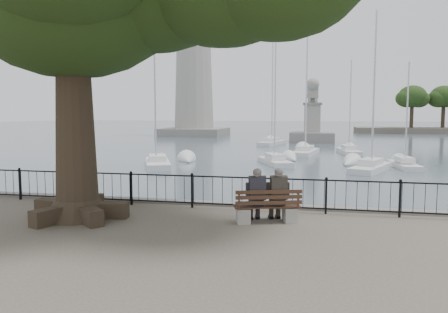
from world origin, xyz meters
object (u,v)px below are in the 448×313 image
(person_right, at_px, (277,197))
(lion_monument, at_px, (312,126))
(bench, at_px, (267,211))
(person_left, at_px, (256,197))
(lighthouse, at_px, (194,56))

(person_right, relative_size, lion_monument, 0.17)
(bench, bearing_deg, person_left, 177.63)
(bench, height_order, lion_monument, lion_monument)
(bench, relative_size, person_left, 1.25)
(person_right, bearing_deg, person_left, -162.50)
(bench, distance_m, lighthouse, 65.06)
(bench, xyz_separation_m, person_right, (0.25, 0.18, 0.35))
(lighthouse, bearing_deg, person_right, -72.01)
(person_left, relative_size, lion_monument, 0.17)
(person_right, bearing_deg, lighthouse, 107.99)
(person_right, distance_m, lighthouse, 64.90)
(bench, xyz_separation_m, lion_monument, (0.54, 48.81, 0.82))
(person_left, xyz_separation_m, person_right, (0.54, 0.17, 0.00))
(person_left, height_order, lion_monument, lion_monument)
(lighthouse, height_order, lion_monument, lighthouse)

